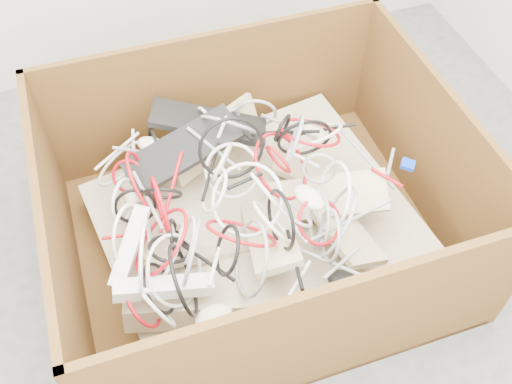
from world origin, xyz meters
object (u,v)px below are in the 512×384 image
object	(u,v)px
cardboard_box	(253,225)
power_strip_left	(130,247)
vga_plug	(408,165)
power_strip_right	(164,287)

from	to	relation	value
cardboard_box	power_strip_left	distance (m)	0.49
vga_plug	cardboard_box	bearing A→B (deg)	-151.02
cardboard_box	vga_plug	world-z (taller)	cardboard_box
power_strip_left	power_strip_right	xyz separation A→B (m)	(0.07, -0.17, -0.00)
cardboard_box	power_strip_left	xyz separation A→B (m)	(-0.43, -0.10, 0.21)
power_strip_left	vga_plug	bearing A→B (deg)	-55.93
power_strip_right	cardboard_box	bearing A→B (deg)	44.77
cardboard_box	power_strip_left	world-z (taller)	cardboard_box
power_strip_left	vga_plug	xyz separation A→B (m)	(0.97, 0.03, 0.00)
power_strip_right	vga_plug	world-z (taller)	power_strip_right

